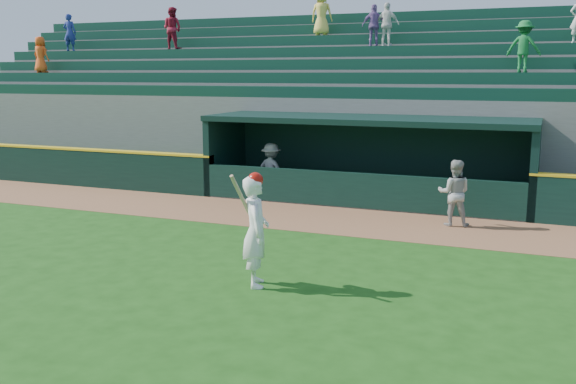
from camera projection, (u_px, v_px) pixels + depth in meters
name	position (u px, v px, depth m)	size (l,w,h in m)	color
ground	(256.00, 275.00, 11.90)	(120.00, 120.00, 0.00)	#1B4A12
warning_track	(336.00, 220.00, 16.37)	(40.00, 3.00, 0.01)	brown
field_wall_left	(15.00, 164.00, 22.29)	(15.50, 0.30, 1.20)	black
wall_stripe_left	(14.00, 146.00, 22.17)	(15.50, 0.32, 0.06)	yellow
dugout_player_front	(454.00, 193.00, 15.65)	(0.79, 0.62, 1.63)	#A6A7A1
dugout_player_inside	(271.00, 170.00, 19.43)	(1.05, 0.60, 1.62)	#A1A19C
dugout	(369.00, 154.00, 18.95)	(9.40, 2.80, 2.46)	#60605C
stands	(404.00, 110.00, 22.90)	(34.50, 6.27, 6.98)	slate
batter_at_plate	(256.00, 230.00, 11.17)	(0.75, 0.90, 2.04)	white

